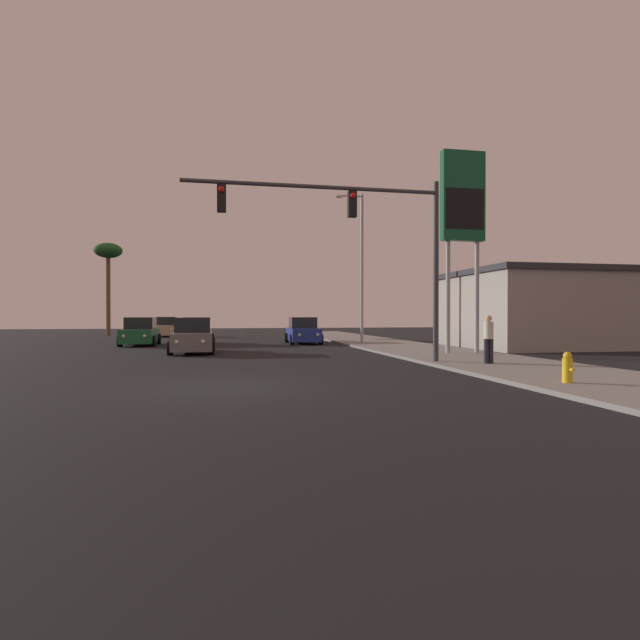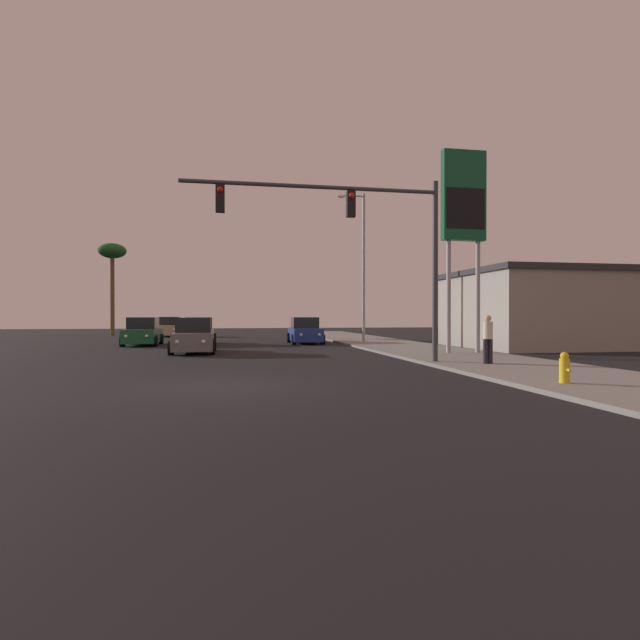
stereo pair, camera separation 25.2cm
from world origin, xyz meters
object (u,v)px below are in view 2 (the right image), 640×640
(car_blue, at_px, (305,332))
(car_silver, at_px, (199,332))
(street_lamp, at_px, (362,260))
(gas_station_sign, at_px, (464,207))
(pedestrian_on_sidewalk, at_px, (488,337))
(car_green, at_px, (143,333))
(car_grey, at_px, (194,337))
(car_tan, at_px, (170,328))
(traffic_light_mast, at_px, (363,229))
(fire_hydrant, at_px, (565,368))
(palm_tree_far, at_px, (112,256))

(car_blue, height_order, car_silver, same)
(car_silver, height_order, street_lamp, street_lamp)
(car_blue, height_order, gas_station_sign, gas_station_sign)
(pedestrian_on_sidewalk, bearing_deg, car_green, 131.70)
(car_grey, xyz_separation_m, car_tan, (-3.34, 20.01, 0.00))
(traffic_light_mast, xyz_separation_m, fire_hydrant, (3.44, -6.07, -4.33))
(traffic_light_mast, bearing_deg, car_blue, 89.40)
(street_lamp, xyz_separation_m, fire_hydrant, (0.20, -18.22, -4.63))
(fire_hydrant, distance_m, palm_tree_far, 40.71)
(fire_hydrant, distance_m, pedestrian_on_sidewalk, 4.99)
(car_green, distance_m, street_lamp, 13.88)
(palm_tree_far, bearing_deg, car_blue, -45.34)
(car_blue, bearing_deg, car_grey, 49.33)
(car_silver, height_order, pedestrian_on_sidewalk, pedestrian_on_sidewalk)
(car_green, bearing_deg, palm_tree_far, -72.23)
(car_green, bearing_deg, pedestrian_on_sidewalk, 131.20)
(gas_station_sign, relative_size, palm_tree_far, 1.10)
(car_silver, bearing_deg, gas_station_sign, 135.75)
(traffic_light_mast, height_order, fire_hydrant, traffic_light_mast)
(car_green, height_order, car_silver, same)
(car_blue, bearing_deg, car_green, 2.72)
(car_green, relative_size, car_blue, 1.00)
(car_green, xyz_separation_m, street_lamp, (12.98, -2.26, 4.36))
(car_grey, xyz_separation_m, gas_station_sign, (11.95, -3.77, 5.86))
(fire_hydrant, height_order, palm_tree_far, palm_tree_far)
(car_tan, bearing_deg, traffic_light_mast, 108.38)
(car_silver, xyz_separation_m, palm_tree_far, (-8.32, 14.89, 6.34))
(car_grey, xyz_separation_m, car_green, (-3.45, 6.90, 0.00))
(car_green, distance_m, car_blue, 9.89)
(traffic_light_mast, distance_m, pedestrian_on_sidewalk, 5.72)
(car_tan, distance_m, car_silver, 13.08)
(street_lamp, height_order, fire_hydrant, street_lamp)
(car_tan, bearing_deg, car_grey, 98.57)
(car_grey, relative_size, pedestrian_on_sidewalk, 2.59)
(traffic_light_mast, distance_m, gas_station_sign, 7.02)
(car_green, bearing_deg, fire_hydrant, 122.26)
(traffic_light_mast, distance_m, palm_tree_far, 33.28)
(palm_tree_far, bearing_deg, car_silver, -60.81)
(gas_station_sign, distance_m, palm_tree_far, 33.07)
(car_grey, height_order, car_tan, same)
(car_blue, height_order, palm_tree_far, palm_tree_far)
(car_tan, height_order, gas_station_sign, gas_station_sign)
(car_grey, bearing_deg, car_tan, -81.94)
(fire_hydrant, bearing_deg, car_silver, 115.39)
(gas_station_sign, bearing_deg, car_green, 145.28)
(car_grey, xyz_separation_m, street_lamp, (9.54, 4.64, 4.36))
(car_silver, relative_size, street_lamp, 0.48)
(car_tan, xyz_separation_m, car_blue, (9.78, -12.93, 0.00))
(car_tan, xyz_separation_m, car_silver, (3.16, -12.70, 0.00))
(traffic_light_mast, bearing_deg, car_green, 124.05)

